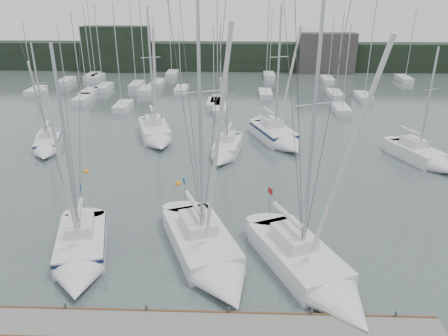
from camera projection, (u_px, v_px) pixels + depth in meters
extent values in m
plane|color=#43514E|center=(196.00, 268.00, 25.09)|extent=(160.00, 160.00, 0.00)
cube|color=slate|center=(185.00, 329.00, 20.41)|extent=(24.00, 2.00, 0.40)
cube|color=black|center=(227.00, 56.00, 81.13)|extent=(90.00, 4.00, 5.00)
cube|color=black|center=(117.00, 49.00, 79.36)|extent=(12.00, 3.00, 8.00)
cube|color=#3F3D3A|center=(327.00, 53.00, 78.31)|extent=(10.00, 3.00, 7.00)
cube|color=silver|center=(214.00, 104.00, 57.68)|extent=(1.80, 4.50, 0.90)
cylinder|color=#AAACB2|center=(214.00, 65.00, 55.21)|extent=(0.12, 0.12, 9.40)
cube|color=silver|center=(123.00, 107.00, 56.45)|extent=(1.80, 4.50, 0.90)
cylinder|color=#AAACB2|center=(117.00, 55.00, 53.40)|extent=(0.12, 0.12, 12.31)
cube|color=silver|center=(146.00, 90.00, 65.06)|extent=(1.80, 4.50, 0.90)
cylinder|color=#AAACB2|center=(142.00, 44.00, 61.98)|extent=(0.12, 0.12, 12.53)
cube|color=silver|center=(66.00, 82.00, 70.81)|extent=(1.80, 4.50, 0.90)
cylinder|color=#AAACB2|center=(61.00, 52.00, 68.49)|extent=(0.12, 0.12, 8.62)
cube|color=silver|center=(36.00, 91.00, 64.56)|extent=(1.80, 4.50, 0.90)
cylinder|color=#AAACB2|center=(28.00, 56.00, 62.08)|extent=(0.12, 0.12, 9.42)
cube|color=silver|center=(88.00, 93.00, 63.23)|extent=(1.80, 4.50, 0.90)
cylinder|color=#AAACB2|center=(83.00, 59.00, 60.82)|extent=(0.12, 0.12, 9.06)
cube|color=silver|center=(269.00, 76.00, 75.09)|extent=(1.80, 4.50, 0.90)
cylinder|color=#AAACB2|center=(271.00, 41.00, 72.34)|extent=(0.12, 0.12, 10.80)
cube|color=silver|center=(172.00, 74.00, 76.62)|extent=(1.80, 4.50, 0.90)
cylinder|color=#AAACB2|center=(170.00, 30.00, 73.26)|extent=(0.12, 0.12, 13.95)
cube|color=silver|center=(104.00, 88.00, 66.56)|extent=(1.80, 4.50, 0.90)
cylinder|color=#AAACB2|center=(99.00, 46.00, 63.66)|extent=(0.12, 0.12, 11.59)
cube|color=silver|center=(97.00, 78.00, 73.49)|extent=(1.80, 4.50, 0.90)
cylinder|color=#AAACB2|center=(91.00, 39.00, 70.49)|extent=(0.12, 0.12, 12.05)
cube|color=silver|center=(328.00, 80.00, 71.83)|extent=(1.80, 4.50, 0.90)
cylinder|color=#AAACB2|center=(331.00, 48.00, 69.29)|extent=(0.12, 0.12, 9.70)
cube|color=silver|center=(137.00, 86.00, 68.04)|extent=(1.80, 4.50, 0.90)
cylinder|color=#AAACB2|center=(133.00, 44.00, 65.11)|extent=(0.12, 0.12, 11.71)
cube|color=silver|center=(92.00, 76.00, 74.64)|extent=(1.80, 4.50, 0.90)
cylinder|color=#AAACB2|center=(87.00, 41.00, 71.83)|extent=(0.12, 0.12, 11.12)
cube|color=silver|center=(221.00, 109.00, 55.28)|extent=(1.80, 4.50, 0.90)
cylinder|color=#AAACB2|center=(221.00, 67.00, 52.71)|extent=(0.12, 0.12, 9.90)
cube|color=silver|center=(265.00, 94.00, 62.81)|extent=(1.80, 4.50, 0.90)
cylinder|color=#AAACB2|center=(268.00, 43.00, 59.52)|extent=(0.12, 0.12, 13.55)
cube|color=silver|center=(218.00, 101.00, 58.92)|extent=(1.80, 4.50, 0.90)
cylinder|color=#AAACB2|center=(217.00, 46.00, 55.57)|extent=(0.12, 0.12, 13.85)
cube|color=silver|center=(404.00, 79.00, 72.57)|extent=(1.80, 4.50, 0.90)
cylinder|color=#AAACB2|center=(411.00, 44.00, 69.86)|extent=(0.12, 0.12, 10.58)
cube|color=silver|center=(157.00, 84.00, 69.44)|extent=(1.80, 4.50, 0.90)
cylinder|color=#AAACB2|center=(155.00, 50.00, 66.91)|extent=(0.12, 0.12, 9.67)
cube|color=silver|center=(341.00, 110.00, 55.18)|extent=(1.80, 4.50, 0.90)
cylinder|color=#AAACB2|center=(347.00, 67.00, 52.60)|extent=(0.12, 0.12, 9.97)
cube|color=silver|center=(363.00, 97.00, 61.18)|extent=(1.80, 4.50, 0.90)
cylinder|color=#AAACB2|center=(371.00, 46.00, 57.98)|extent=(0.12, 0.12, 13.08)
cube|color=silver|center=(83.00, 99.00, 59.94)|extent=(1.80, 4.50, 0.90)
cylinder|color=#AAACB2|center=(76.00, 56.00, 57.18)|extent=(0.12, 0.12, 10.88)
cube|color=silver|center=(181.00, 90.00, 65.25)|extent=(1.80, 4.50, 0.90)
cylinder|color=#AAACB2|center=(180.00, 60.00, 63.04)|extent=(0.12, 0.12, 8.07)
cube|color=silver|center=(335.00, 95.00, 62.41)|extent=(1.80, 4.50, 0.90)
cylinder|color=#AAACB2|center=(340.00, 53.00, 59.61)|extent=(0.12, 0.12, 11.05)
cube|color=silver|center=(82.00, 245.00, 26.58)|extent=(4.09, 6.10, 1.43)
cone|color=silver|center=(77.00, 285.00, 23.00)|extent=(3.28, 3.02, 2.76)
cube|color=silver|center=(80.00, 226.00, 26.60)|extent=(2.04, 2.55, 0.67)
cylinder|color=#AAACB2|center=(67.00, 149.00, 23.74)|extent=(0.17, 0.17, 11.25)
cylinder|color=silver|center=(79.00, 208.00, 26.83)|extent=(0.95, 2.70, 0.27)
cube|color=#101E3D|center=(81.00, 238.00, 26.39)|extent=(4.12, 6.12, 0.24)
cube|color=navy|center=(81.00, 188.00, 28.30)|extent=(0.15, 0.50, 0.34)
cube|color=silver|center=(201.00, 242.00, 26.78)|extent=(5.52, 7.57, 1.51)
cone|color=silver|center=(228.00, 291.00, 22.53)|extent=(4.08, 3.92, 3.22)
cube|color=silver|center=(198.00, 223.00, 26.79)|extent=(2.66, 3.20, 0.70)
cylinder|color=#AAACB2|center=(200.00, 119.00, 23.23)|extent=(0.18, 0.18, 14.49)
cylinder|color=silver|center=(194.00, 203.00, 27.19)|extent=(1.50, 3.22, 0.28)
cube|color=navy|center=(184.00, 181.00, 28.93)|extent=(0.22, 0.51, 0.36)
cube|color=silver|center=(297.00, 258.00, 25.20)|extent=(5.63, 7.50, 1.57)
cone|color=silver|center=(349.00, 312.00, 21.04)|extent=(4.05, 3.94, 3.14)
cube|color=silver|center=(294.00, 237.00, 25.19)|extent=(2.68, 3.19, 0.73)
cylinder|color=#AAACB2|center=(313.00, 132.00, 21.72)|extent=(0.19, 0.19, 14.06)
cylinder|color=silver|center=(288.00, 216.00, 25.54)|extent=(1.62, 3.16, 0.29)
cube|color=maroon|center=(270.00, 191.00, 27.24)|extent=(0.25, 0.52, 0.38)
cube|color=silver|center=(48.00, 144.00, 43.36)|extent=(3.46, 5.11, 1.32)
cone|color=silver|center=(45.00, 155.00, 40.39)|extent=(2.69, 2.55, 2.20)
cube|color=silver|center=(47.00, 133.00, 43.37)|extent=(1.70, 2.14, 0.62)
cylinder|color=#AAACB2|center=(39.00, 93.00, 41.02)|extent=(0.16, 0.16, 9.10)
cylinder|color=silver|center=(47.00, 124.00, 43.50)|extent=(0.90, 2.25, 0.25)
cube|color=#101E3D|center=(48.00, 139.00, 43.19)|extent=(3.48, 5.13, 0.22)
cube|color=silver|center=(155.00, 132.00, 46.28)|extent=(4.34, 6.29, 1.65)
cone|color=silver|center=(160.00, 145.00, 42.65)|extent=(3.35, 3.17, 2.74)
cube|color=silver|center=(153.00, 120.00, 46.29)|extent=(2.13, 2.64, 0.77)
cylinder|color=#AAACB2|center=(151.00, 69.00, 43.29)|extent=(0.20, 0.20, 11.76)
cylinder|color=silver|center=(152.00, 110.00, 46.44)|extent=(1.13, 2.76, 0.31)
cube|color=silver|center=(228.00, 148.00, 42.20)|extent=(2.97, 5.31, 1.39)
cone|color=silver|center=(220.00, 161.00, 38.96)|extent=(2.53, 2.47, 2.23)
cube|color=silver|center=(228.00, 136.00, 42.22)|extent=(1.52, 2.18, 0.65)
cylinder|color=#AAACB2|center=(227.00, 103.00, 40.09)|extent=(0.17, 0.17, 7.74)
cylinder|color=silver|center=(229.00, 126.00, 42.39)|extent=(0.63, 2.47, 0.26)
cube|color=silver|center=(273.00, 135.00, 45.53)|extent=(4.83, 6.57, 1.67)
cone|color=silver|center=(292.00, 148.00, 41.84)|extent=(3.61, 3.41, 2.89)
cube|color=silver|center=(272.00, 122.00, 45.53)|extent=(2.34, 2.78, 0.78)
cylinder|color=#AAACB2|center=(278.00, 69.00, 42.48)|extent=(0.20, 0.20, 12.02)
cylinder|color=silver|center=(270.00, 111.00, 45.69)|extent=(1.33, 2.81, 0.31)
cube|color=#101E3D|center=(274.00, 130.00, 45.31)|extent=(4.86, 6.60, 0.28)
cube|color=silver|center=(415.00, 155.00, 40.45)|extent=(4.34, 5.80, 1.50)
cone|color=silver|center=(447.00, 169.00, 37.23)|extent=(3.17, 3.04, 2.49)
cube|color=silver|center=(413.00, 142.00, 40.45)|extent=(2.08, 2.46, 0.70)
cylinder|color=#AAACB2|center=(429.00, 100.00, 38.06)|extent=(0.18, 0.18, 9.04)
cylinder|color=silver|center=(411.00, 131.00, 40.57)|extent=(1.26, 2.47, 0.28)
sphere|color=orange|center=(178.00, 184.00, 35.62)|extent=(0.51, 0.51, 0.51)
sphere|color=orange|center=(86.00, 172.00, 37.86)|extent=(0.51, 0.51, 0.51)
ellipsoid|color=white|center=(260.00, 117.00, 23.86)|extent=(0.28, 0.44, 0.19)
cube|color=gray|center=(255.00, 117.00, 23.82)|extent=(0.43, 0.20, 0.10)
cube|color=gray|center=(265.00, 116.00, 23.89)|extent=(0.43, 0.20, 0.10)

